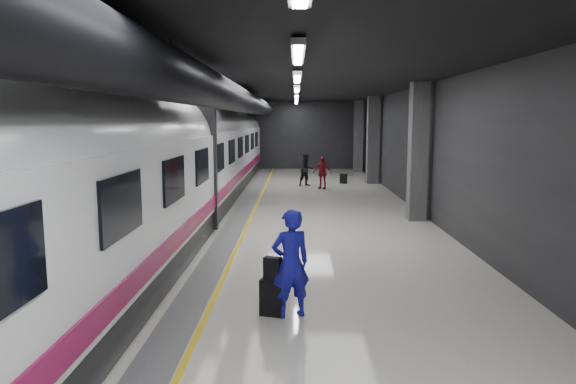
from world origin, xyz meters
TOP-DOWN VIEW (x-y plane):
  - ground at (0.00, 0.00)m, footprint 40.00×40.00m
  - platform_hall at (-0.29, 0.96)m, footprint 10.02×40.02m
  - train at (-3.25, -0.00)m, footprint 3.05×38.00m
  - traveler_main at (0.48, -6.49)m, footprint 0.79×0.66m
  - suitcase_main at (0.17, -6.44)m, footprint 0.44×0.34m
  - shoulder_bag at (0.18, -6.47)m, footprint 0.33×0.25m
  - traveler_far_a at (1.11, 10.74)m, footprint 1.00×0.92m
  - traveler_far_b at (1.85, 9.74)m, footprint 0.99×0.70m
  - suitcase_far at (3.06, 11.78)m, footprint 0.41×0.34m

SIDE VIEW (x-z plane):
  - ground at x=0.00m, z-range 0.00..0.00m
  - suitcase_far at x=3.06m, z-range 0.00..0.52m
  - suitcase_main at x=0.17m, z-range 0.00..0.63m
  - traveler_far_b at x=1.85m, z-range 0.00..1.56m
  - shoulder_bag at x=0.18m, z-range 0.63..1.02m
  - traveler_far_a at x=1.11m, z-range 0.00..1.66m
  - traveler_main at x=0.48m, z-range 0.00..1.84m
  - train at x=-3.25m, z-range 0.04..4.09m
  - platform_hall at x=-0.29m, z-range 1.28..5.79m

